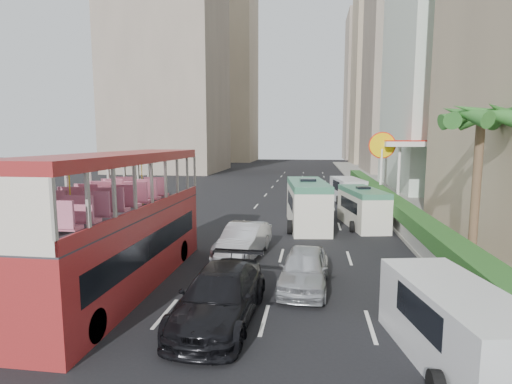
% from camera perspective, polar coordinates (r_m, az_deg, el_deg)
% --- Properties ---
extents(ground_plane, '(200.00, 200.00, 0.00)m').
position_cam_1_polar(ground_plane, '(14.77, 3.73, -14.57)').
color(ground_plane, black).
rests_on(ground_plane, ground).
extents(double_decker_bus, '(2.50, 11.00, 5.06)m').
position_cam_1_polar(double_decker_bus, '(15.63, -18.75, -4.03)').
color(double_decker_bus, maroon).
rests_on(double_decker_bus, ground).
extents(car_silver_lane_a, '(2.25, 4.91, 1.56)m').
position_cam_1_polar(car_silver_lane_a, '(19.37, -1.74, -9.15)').
color(car_silver_lane_a, '#B6B9BE').
rests_on(car_silver_lane_a, ground).
extents(car_silver_lane_b, '(2.03, 4.48, 1.49)m').
position_cam_1_polar(car_silver_lane_b, '(15.60, 6.86, -13.38)').
color(car_silver_lane_b, '#B6B9BE').
rests_on(car_silver_lane_b, ground).
extents(car_black, '(2.44, 5.54, 1.58)m').
position_cam_1_polar(car_black, '(12.98, -5.12, -17.81)').
color(car_black, black).
rests_on(car_black, ground).
extents(van_asset, '(2.58, 4.58, 1.21)m').
position_cam_1_polar(van_asset, '(30.63, 8.38, -3.03)').
color(van_asset, silver).
rests_on(van_asset, ground).
extents(minibus_near, '(2.99, 6.82, 2.93)m').
position_cam_1_polar(minibus_near, '(25.70, 7.36, -1.71)').
color(minibus_near, silver).
rests_on(minibus_near, ground).
extents(minibus_far, '(2.82, 5.72, 2.43)m').
position_cam_1_polar(minibus_far, '(26.54, 14.97, -2.16)').
color(minibus_far, silver).
rests_on(minibus_far, ground).
extents(panel_van_near, '(2.89, 5.24, 1.98)m').
position_cam_1_polar(panel_van_near, '(11.41, 26.67, -16.85)').
color(panel_van_near, silver).
rests_on(panel_van_near, ground).
extents(panel_van_far, '(2.96, 5.51, 2.09)m').
position_cam_1_polar(panel_van_far, '(36.81, 12.94, 0.27)').
color(panel_van_far, silver).
rests_on(panel_van_far, ground).
extents(sidewalk, '(6.00, 120.00, 0.18)m').
position_cam_1_polar(sidewalk, '(39.85, 19.52, -0.82)').
color(sidewalk, '#99968C').
rests_on(sidewalk, ground).
extents(kerb_wall, '(0.30, 44.00, 1.00)m').
position_cam_1_polar(kerb_wall, '(28.56, 18.42, -2.71)').
color(kerb_wall, silver).
rests_on(kerb_wall, sidewalk).
extents(hedge, '(1.10, 44.00, 0.70)m').
position_cam_1_polar(hedge, '(28.43, 18.49, -1.02)').
color(hedge, '#2D6626').
rests_on(hedge, kerb_wall).
extents(palm_tree, '(0.36, 0.36, 6.40)m').
position_cam_1_polar(palm_tree, '(19.05, 28.91, 0.03)').
color(palm_tree, brown).
rests_on(palm_tree, sidewalk).
extents(shell_station, '(6.50, 8.00, 5.50)m').
position_cam_1_polar(shell_station, '(37.85, 21.77, 2.71)').
color(shell_station, silver).
rests_on(shell_station, ground).
extents(tower_mid, '(16.00, 16.00, 50.00)m').
position_cam_1_polar(tower_mid, '(76.18, 22.26, 21.74)').
color(tower_mid, gray).
rests_on(tower_mid, ground).
extents(tower_far_a, '(14.00, 14.00, 44.00)m').
position_cam_1_polar(tower_far_a, '(98.38, 18.02, 16.75)').
color(tower_far_a, tan).
rests_on(tower_far_a, ground).
extents(tower_far_b, '(14.00, 14.00, 40.00)m').
position_cam_1_polar(tower_far_b, '(119.62, 16.11, 14.13)').
color(tower_far_b, gray).
rests_on(tower_far_b, ground).
extents(tower_left_a, '(18.00, 18.00, 52.00)m').
position_cam_1_polar(tower_left_a, '(75.87, -12.57, 22.94)').
color(tower_left_a, gray).
rests_on(tower_left_a, ground).
extents(tower_left_b, '(16.00, 16.00, 46.00)m').
position_cam_1_polar(tower_left_b, '(107.60, -4.66, 16.78)').
color(tower_left_b, tan).
rests_on(tower_left_b, ground).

